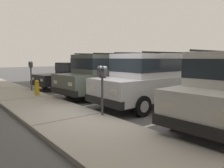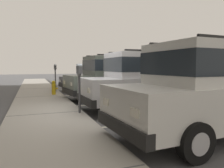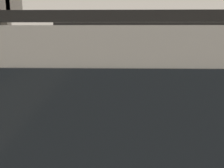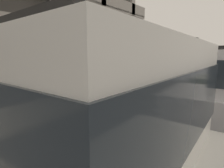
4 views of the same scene
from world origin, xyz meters
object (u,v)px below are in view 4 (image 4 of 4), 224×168
object	(u,v)px
silver_suv	(172,89)
parking_meter_near	(88,76)
red_sedan	(47,127)
blue_coupe	(223,76)
dark_hatchback	(200,77)
parking_meter_far	(169,66)
fire_hydrant	(152,82)

from	to	relation	value
silver_suv	parking_meter_near	xyz separation A→B (m)	(-0.37, 2.59, 0.13)
red_sedan	blue_coupe	world-z (taller)	red_sedan
dark_hatchback	blue_coupe	xyz separation A→B (m)	(3.63, -0.18, -0.27)
silver_suv	parking_meter_near	world-z (taller)	silver_suv
blue_coupe	parking_meter_near	xyz separation A→B (m)	(-6.80, 2.66, 0.40)
parking_meter_far	parking_meter_near	bearing A→B (deg)	-179.58
red_sedan	parking_meter_near	bearing A→B (deg)	37.96
parking_meter_far	blue_coupe	bearing A→B (deg)	-79.86
parking_meter_near	fire_hydrant	distance (m)	4.82
dark_hatchback	parking_meter_near	bearing A→B (deg)	136.59
parking_meter_far	dark_hatchback	bearing A→B (deg)	-141.24
silver_suv	fire_hydrant	xyz separation A→B (m)	(4.38, 2.89, -0.62)
parking_meter_near	fire_hydrant	world-z (taller)	parking_meter_near
dark_hatchback	parking_meter_near	distance (m)	4.03
dark_hatchback	parking_meter_near	xyz separation A→B (m)	(-3.17, 2.48, 0.13)
red_sedan	fire_hydrant	distance (m)	8.03
parking_meter_near	parking_meter_far	xyz separation A→B (m)	(6.32, 0.05, 0.04)
parking_meter_far	red_sedan	bearing A→B (deg)	-164.64
silver_suv	parking_meter_near	bearing A→B (deg)	97.15
dark_hatchback	parking_meter_far	distance (m)	4.04
silver_suv	dark_hatchback	size ratio (longest dim) A/B	0.98
fire_hydrant	parking_meter_near	bearing A→B (deg)	-176.42
red_sedan	blue_coupe	distance (m)	9.57
parking_meter_near	red_sedan	bearing A→B (deg)	-138.47
silver_suv	dark_hatchback	xyz separation A→B (m)	(2.80, 0.11, 0.00)
red_sedan	blue_coupe	size ratio (longest dim) A/B	1.06
red_sedan	parking_meter_far	xyz separation A→B (m)	(9.08, 2.50, 0.17)
silver_suv	red_sedan	distance (m)	3.14
dark_hatchback	parking_meter_far	xyz separation A→B (m)	(3.15, 2.53, 0.17)
red_sedan	parking_meter_near	world-z (taller)	red_sedan
red_sedan	parking_meter_near	size ratio (longest dim) A/B	3.32
parking_meter_far	fire_hydrant	xyz separation A→B (m)	(-1.56, 0.25, -0.79)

